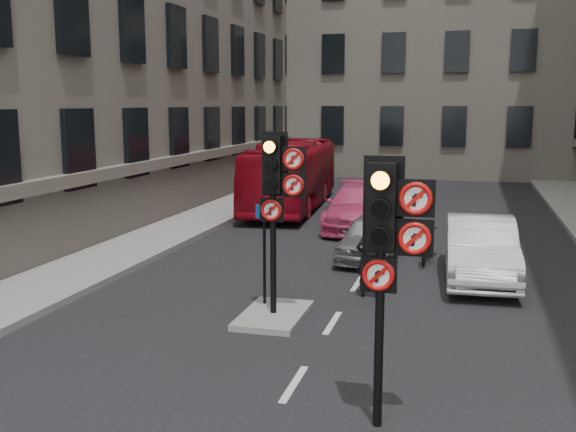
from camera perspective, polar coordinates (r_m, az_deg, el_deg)
The scene contains 12 objects.
pavement_left at distance 22.04m, azimuth -11.18°, elevation -1.54°, with size 3.00×50.00×0.16m, color gray.
centre_island at distance 13.57m, azimuth -1.24°, elevation -8.39°, with size 1.20×2.00×0.12m, color gray.
building_far at distance 45.82m, azimuth 12.38°, elevation 16.50°, with size 30.00×14.00×20.00m, color slate.
signal_near at distance 8.60m, azimuth 8.48°, elevation -1.62°, with size 0.91×0.40×3.58m.
signal_far at distance 12.97m, azimuth -0.92°, elevation 2.75°, with size 0.91×0.40×3.58m.
car_silver at distance 18.61m, azimuth 7.04°, elevation -1.78°, with size 1.44×3.59×1.22m, color #94969A.
car_white at distance 16.91m, azimuth 15.98°, elevation -2.74°, with size 1.59×4.57×1.51m, color beige.
car_pink at distance 23.13m, azimuth 5.98°, elevation 0.77°, with size 2.07×5.10×1.48m, color #CE3C71.
bus_red at distance 27.49m, azimuth 0.35°, elevation 3.51°, with size 2.29×9.79×2.73m, color maroon.
motorcycle at distance 18.47m, azimuth 11.76°, elevation -2.18°, with size 0.52×1.85×1.11m, color black.
motorcyclist at distance 14.93m, azimuth 6.95°, elevation -3.68°, with size 0.61×0.40×1.69m, color black.
info_sign at distance 13.80m, azimuth -2.04°, elevation -2.07°, with size 0.35×0.15×2.08m.
Camera 1 is at (2.42, -7.39, 4.22)m, focal length 42.00 mm.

